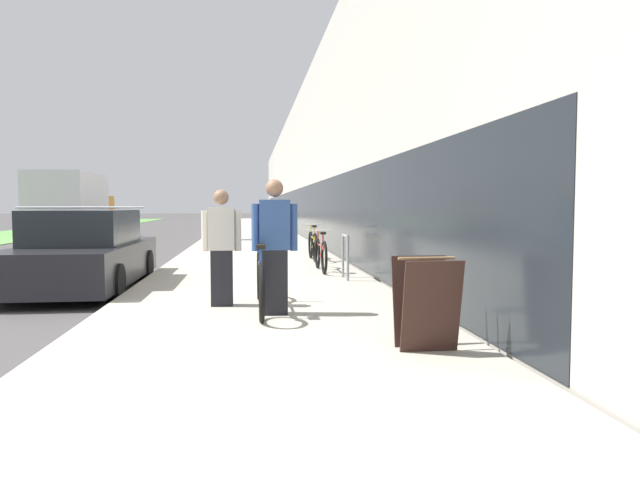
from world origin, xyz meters
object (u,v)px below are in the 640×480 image
(tandem_bicycle, at_px, (260,281))
(sandwich_board_sign, at_px, (426,303))
(person_bystander, at_px, (222,248))
(cruiser_bike_middle, at_px, (313,245))
(bike_rack_hoop, at_px, (345,252))
(parked_sedan_curbside, at_px, (84,254))
(moving_truck, at_px, (72,206))
(person_rider, at_px, (275,247))
(cruiser_bike_nearest, at_px, (321,254))

(tandem_bicycle, xyz_separation_m, sandwich_board_sign, (1.55, -2.25, 0.06))
(tandem_bicycle, distance_m, person_bystander, 0.79)
(sandwich_board_sign, bearing_deg, cruiser_bike_middle, 90.54)
(bike_rack_hoop, bearing_deg, parked_sedan_curbside, 178.36)
(person_bystander, bearing_deg, tandem_bicycle, -39.10)
(moving_truck, bearing_deg, parked_sedan_curbside, -72.91)
(cruiser_bike_middle, bearing_deg, parked_sedan_curbside, -141.21)
(parked_sedan_curbside, bearing_deg, tandem_bicycle, -45.68)
(parked_sedan_curbside, bearing_deg, cruiser_bike_middle, 38.79)
(tandem_bicycle, distance_m, person_rider, 0.59)
(person_bystander, height_order, bike_rack_hoop, person_bystander)
(tandem_bicycle, height_order, bike_rack_hoop, tandem_bicycle)
(sandwich_board_sign, relative_size, moving_truck, 0.15)
(cruiser_bike_middle, xyz_separation_m, parked_sedan_curbside, (-4.57, -3.67, 0.14))
(bike_rack_hoop, height_order, sandwich_board_sign, sandwich_board_sign)
(cruiser_bike_middle, xyz_separation_m, moving_truck, (-9.48, 12.31, 0.98))
(bike_rack_hoop, height_order, moving_truck, moving_truck)
(cruiser_bike_nearest, distance_m, moving_truck, 17.52)
(tandem_bicycle, bearing_deg, parked_sedan_curbside, 134.32)
(person_bystander, relative_size, sandwich_board_sign, 1.79)
(person_rider, xyz_separation_m, cruiser_bike_nearest, (1.18, 4.68, -0.50))
(person_rider, bearing_deg, bike_rack_hoop, 66.08)
(cruiser_bike_middle, bearing_deg, person_bystander, -107.17)
(person_bystander, height_order, sandwich_board_sign, person_bystander)
(person_rider, distance_m, bike_rack_hoop, 3.66)
(tandem_bicycle, xyz_separation_m, bike_rack_hoop, (1.66, 3.04, 0.12))
(person_bystander, xyz_separation_m, parked_sedan_curbside, (-2.58, 2.76, -0.29))
(person_rider, xyz_separation_m, cruiser_bike_middle, (1.28, 7.14, -0.48))
(moving_truck, bearing_deg, bike_rack_hoop, -59.02)
(tandem_bicycle, xyz_separation_m, moving_truck, (-8.02, 19.16, 0.97))
(person_rider, bearing_deg, person_bystander, 134.51)
(sandwich_board_sign, distance_m, parked_sedan_curbside, 7.16)
(cruiser_bike_middle, height_order, sandwich_board_sign, cruiser_bike_middle)
(cruiser_bike_middle, bearing_deg, bike_rack_hoop, -87.10)
(sandwich_board_sign, bearing_deg, tandem_bicycle, 124.56)
(cruiser_bike_nearest, relative_size, sandwich_board_sign, 2.02)
(cruiser_bike_middle, bearing_deg, sandwich_board_sign, -89.46)
(tandem_bicycle, xyz_separation_m, cruiser_bike_nearest, (1.36, 4.39, -0.02))
(person_bystander, xyz_separation_m, sandwich_board_sign, (2.07, -2.68, -0.36))
(person_bystander, distance_m, cruiser_bike_middle, 6.74)
(tandem_bicycle, distance_m, moving_truck, 20.79)
(tandem_bicycle, relative_size, sandwich_board_sign, 2.65)
(sandwich_board_sign, bearing_deg, person_rider, 124.94)
(tandem_bicycle, height_order, person_bystander, person_bystander)
(tandem_bicycle, distance_m, cruiser_bike_middle, 7.01)
(sandwich_board_sign, bearing_deg, moving_truck, 114.08)
(bike_rack_hoop, bearing_deg, sandwich_board_sign, -91.15)
(cruiser_bike_middle, relative_size, sandwich_board_sign, 1.91)
(person_rider, relative_size, person_bystander, 1.07)
(parked_sedan_curbside, height_order, moving_truck, moving_truck)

